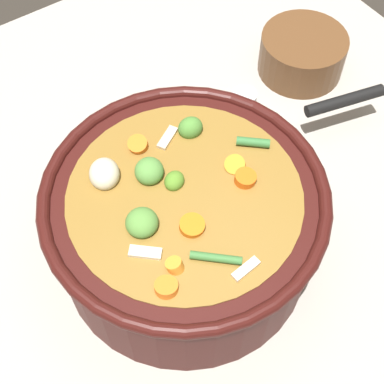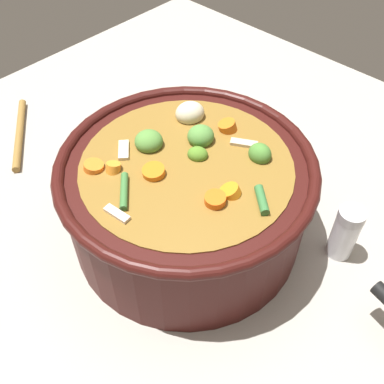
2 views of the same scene
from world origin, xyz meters
TOP-DOWN VIEW (x-y plane):
  - ground_plane at (0.00, 0.00)m, footprint 1.10×1.10m
  - cooking_pot at (0.00, 0.00)m, footprint 0.33×0.33m
  - salt_shaker at (0.12, -0.18)m, footprint 0.04×0.04m
  - small_saucepan at (0.17, -0.34)m, footprint 0.22×0.16m

SIDE VIEW (x-z plane):
  - ground_plane at x=0.00m, z-range 0.00..0.00m
  - small_saucepan at x=0.17m, z-range 0.00..0.07m
  - salt_shaker at x=0.12m, z-range 0.00..0.09m
  - cooking_pot at x=0.00m, z-range -0.01..0.15m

